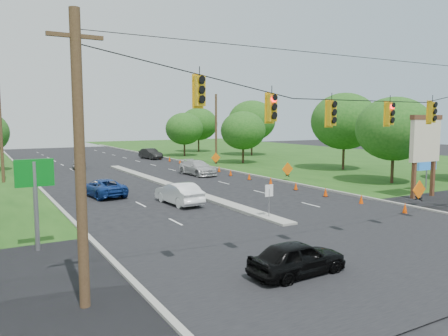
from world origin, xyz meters
TOP-DOWN VIEW (x-y plane):
  - ground at (0.00, 0.00)m, footprint 160.00×160.00m
  - grass_right at (30.00, 20.00)m, footprint 40.00×160.00m
  - cross_street at (0.00, 0.00)m, footprint 160.00×14.00m
  - curb_left at (-10.10, 30.00)m, footprint 0.25×110.00m
  - curb_right at (10.10, 30.00)m, footprint 0.25×110.00m
  - median at (0.00, 21.00)m, footprint 1.00×34.00m
  - median_sign at (0.00, 6.00)m, footprint 0.55×0.06m
  - signal_span at (-0.05, -1.00)m, footprint 25.60×0.32m
  - utility_pole_far_left at (-12.50, 30.00)m, footprint 0.28×0.28m
  - utility_pole_far_right at (12.50, 35.00)m, footprint 0.28×0.28m
  - pylon_sign at (14.31, 6.20)m, footprint 5.90×2.30m
  - cone_0 at (8.13, 3.00)m, footprint 0.32×0.32m
  - cone_1 at (8.13, 6.50)m, footprint 0.32×0.32m
  - cone_2 at (8.13, 10.00)m, footprint 0.32×0.32m
  - cone_3 at (8.13, 13.50)m, footprint 0.32×0.32m
  - cone_4 at (8.13, 17.00)m, footprint 0.32×0.32m
  - cone_5 at (8.13, 20.50)m, footprint 0.32×0.32m
  - cone_6 at (8.13, 24.00)m, footprint 0.32×0.32m
  - cone_7 at (8.73, 27.50)m, footprint 0.32×0.32m
  - cone_8 at (8.73, 31.00)m, footprint 0.32×0.32m
  - cone_9 at (8.73, 34.50)m, footprint 0.32×0.32m
  - cone_10 at (8.73, 38.00)m, footprint 0.32×0.32m
  - cone_11 at (8.73, 41.50)m, footprint 0.32×0.32m
  - cone_12 at (8.73, 45.00)m, footprint 0.32×0.32m
  - cone_13 at (8.73, 48.50)m, footprint 0.32×0.32m
  - work_sign_0 at (10.80, 4.00)m, footprint 1.27×0.58m
  - work_sign_1 at (10.80, 18.00)m, footprint 1.27×0.58m
  - work_sign_2 at (10.80, 32.00)m, footprint 1.27×0.58m
  - tree_7 at (18.00, 12.00)m, footprint 6.72×6.72m
  - tree_8 at (22.00, 22.00)m, footprint 7.56×7.56m
  - tree_9 at (16.00, 34.00)m, footprint 5.88×5.88m
  - tree_10 at (24.00, 44.00)m, footprint 7.56×7.56m
  - tree_11 at (20.00, 55.00)m, footprint 6.72×6.72m
  - tree_12 at (14.00, 48.00)m, footprint 5.88×5.88m
  - black_sedan at (-4.49, -2.04)m, footprint 4.00×1.75m
  - white_sedan at (-2.66, 12.83)m, footprint 1.87×4.66m
  - blue_pickup at (-6.43, 18.51)m, footprint 2.91×5.12m
  - silver_car_far at (5.48, 26.34)m, footprint 2.51×5.44m
  - silver_car_oncoming at (-3.95, 38.80)m, footprint 2.37×4.08m
  - dark_car_receding at (7.80, 46.42)m, footprint 2.28×4.85m

SIDE VIEW (x-z plane):
  - ground at x=0.00m, z-range 0.00..0.00m
  - grass_right at x=30.00m, z-range -0.03..0.03m
  - cross_street at x=0.00m, z-range -0.01..0.01m
  - curb_left at x=-10.10m, z-range -0.08..0.08m
  - curb_right at x=10.10m, z-range -0.08..0.08m
  - median at x=0.00m, z-range -0.09..0.09m
  - cone_0 at x=8.13m, z-range 0.00..0.70m
  - cone_1 at x=8.13m, z-range 0.00..0.70m
  - cone_2 at x=8.13m, z-range 0.00..0.70m
  - cone_3 at x=8.13m, z-range 0.00..0.70m
  - cone_4 at x=8.13m, z-range 0.00..0.70m
  - cone_5 at x=8.13m, z-range 0.00..0.70m
  - cone_6 at x=8.13m, z-range 0.00..0.70m
  - cone_7 at x=8.73m, z-range 0.00..0.70m
  - cone_8 at x=8.73m, z-range 0.00..0.70m
  - cone_9 at x=8.73m, z-range 0.00..0.70m
  - cone_10 at x=8.73m, z-range 0.00..0.70m
  - cone_11 at x=8.73m, z-range 0.00..0.70m
  - cone_12 at x=8.73m, z-range 0.00..0.70m
  - cone_13 at x=8.73m, z-range 0.00..0.70m
  - silver_car_oncoming at x=-3.95m, z-range 0.00..1.30m
  - black_sedan at x=-4.49m, z-range 0.00..1.34m
  - blue_pickup at x=-6.43m, z-range 0.00..1.35m
  - white_sedan at x=-2.66m, z-range 0.00..1.51m
  - dark_car_receding at x=7.80m, z-range 0.00..1.54m
  - silver_car_far at x=5.48m, z-range 0.00..1.54m
  - work_sign_0 at x=10.80m, z-range 0.41..1.78m
  - work_sign_1 at x=10.80m, z-range 0.41..1.78m
  - work_sign_2 at x=10.80m, z-range 0.41..1.78m
  - median_sign at x=0.00m, z-range 0.44..2.49m
  - pylon_sign at x=14.31m, z-range 0.94..7.06m
  - tree_9 at x=16.00m, z-range 0.91..7.77m
  - tree_12 at x=14.00m, z-range 0.91..7.77m
  - utility_pole_far_left at x=-12.50m, z-range 0.00..9.00m
  - utility_pole_far_right at x=12.50m, z-range 0.00..9.00m
  - tree_7 at x=18.00m, z-range 1.04..8.88m
  - tree_11 at x=20.00m, z-range 1.04..8.88m
  - signal_span at x=-0.05m, z-range 0.47..9.47m
  - tree_8 at x=22.00m, z-range 1.17..9.99m
  - tree_10 at x=24.00m, z-range 1.17..9.99m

